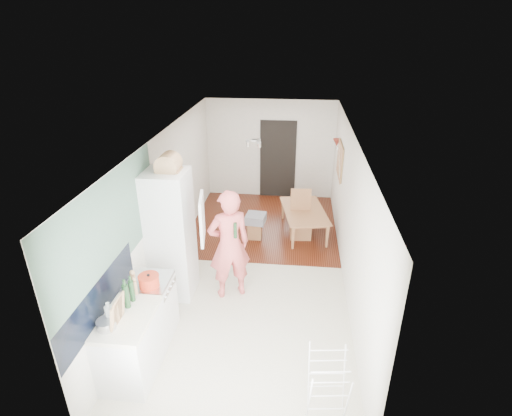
% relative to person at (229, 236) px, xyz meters
% --- Properties ---
extents(room_shell, '(3.20, 7.00, 2.50)m').
position_rel_person_xyz_m(room_shell, '(0.33, 0.76, 0.14)').
color(room_shell, beige).
rests_on(room_shell, ground).
extents(floor, '(3.20, 7.00, 0.01)m').
position_rel_person_xyz_m(floor, '(0.33, 0.76, -1.11)').
color(floor, beige).
rests_on(floor, ground).
extents(wood_floor_overlay, '(3.20, 3.30, 0.01)m').
position_rel_person_xyz_m(wood_floor_overlay, '(0.33, 2.61, -1.10)').
color(wood_floor_overlay, '#592714').
rests_on(wood_floor_overlay, room_shell).
extents(sage_wall_panel, '(0.02, 3.00, 1.30)m').
position_rel_person_xyz_m(sage_wall_panel, '(-1.26, -1.24, 0.74)').
color(sage_wall_panel, slate).
rests_on(sage_wall_panel, room_shell).
extents(tile_splashback, '(0.02, 1.90, 0.50)m').
position_rel_person_xyz_m(tile_splashback, '(-1.25, -1.79, 0.04)').
color(tile_splashback, black).
rests_on(tile_splashback, room_shell).
extents(doorway_recess, '(0.90, 0.04, 2.00)m').
position_rel_person_xyz_m(doorway_recess, '(0.53, 4.24, -0.11)').
color(doorway_recess, black).
rests_on(doorway_recess, room_shell).
extents(base_cabinet, '(0.60, 0.90, 0.86)m').
position_rel_person_xyz_m(base_cabinet, '(-0.97, -1.79, -0.68)').
color(base_cabinet, silver).
rests_on(base_cabinet, room_shell).
extents(worktop, '(0.62, 0.92, 0.06)m').
position_rel_person_xyz_m(worktop, '(-0.97, -1.79, -0.22)').
color(worktop, white).
rests_on(worktop, room_shell).
extents(range_cooker, '(0.60, 0.60, 0.88)m').
position_rel_person_xyz_m(range_cooker, '(-0.97, -1.04, -0.67)').
color(range_cooker, silver).
rests_on(range_cooker, room_shell).
extents(cooker_top, '(0.60, 0.60, 0.04)m').
position_rel_person_xyz_m(cooker_top, '(-0.97, -1.04, -0.21)').
color(cooker_top, silver).
rests_on(cooker_top, room_shell).
extents(fridge_housing, '(0.66, 0.66, 2.15)m').
position_rel_person_xyz_m(fridge_housing, '(-0.94, -0.02, -0.04)').
color(fridge_housing, silver).
rests_on(fridge_housing, room_shell).
extents(fridge_door, '(0.14, 0.56, 0.70)m').
position_rel_person_xyz_m(fridge_door, '(-0.33, -0.32, 0.44)').
color(fridge_door, silver).
rests_on(fridge_door, room_shell).
extents(fridge_interior, '(0.02, 0.52, 0.66)m').
position_rel_person_xyz_m(fridge_interior, '(-0.63, -0.02, 0.44)').
color(fridge_interior, white).
rests_on(fridge_interior, room_shell).
extents(pinboard, '(0.03, 0.90, 0.70)m').
position_rel_person_xyz_m(pinboard, '(1.91, 2.66, 0.44)').
color(pinboard, tan).
rests_on(pinboard, room_shell).
extents(pinboard_frame, '(0.00, 0.94, 0.74)m').
position_rel_person_xyz_m(pinboard_frame, '(1.90, 2.66, 0.44)').
color(pinboard_frame, '#965D37').
rests_on(pinboard_frame, room_shell).
extents(wall_sconce, '(0.18, 0.18, 0.16)m').
position_rel_person_xyz_m(wall_sconce, '(1.87, 3.31, 0.64)').
color(wall_sconce, maroon).
rests_on(wall_sconce, room_shell).
extents(person, '(0.96, 0.82, 2.22)m').
position_rel_person_xyz_m(person, '(0.00, 0.00, 0.00)').
color(person, '#D85959').
rests_on(person, floor).
extents(dining_table, '(0.95, 1.40, 0.45)m').
position_rel_person_xyz_m(dining_table, '(1.24, 2.30, -0.88)').
color(dining_table, '#965D37').
rests_on(dining_table, floor).
extents(dining_chair, '(0.46, 0.46, 1.02)m').
position_rel_person_xyz_m(dining_chair, '(1.15, 2.10, -0.60)').
color(dining_chair, '#965D37').
rests_on(dining_chair, floor).
extents(stool, '(0.29, 0.29, 0.37)m').
position_rel_person_xyz_m(stool, '(0.20, 1.95, -0.92)').
color(stool, '#965D37').
rests_on(stool, floor).
extents(grey_drape, '(0.44, 0.44, 0.18)m').
position_rel_person_xyz_m(grey_drape, '(0.22, 1.95, -0.65)').
color(grey_drape, gray).
rests_on(grey_drape, stool).
extents(drying_rack, '(0.47, 0.44, 0.84)m').
position_rel_person_xyz_m(drying_rack, '(1.47, -2.13, -0.69)').
color(drying_rack, silver).
rests_on(drying_rack, floor).
extents(bread_bin, '(0.38, 0.37, 0.19)m').
position_rel_person_xyz_m(bread_bin, '(-0.88, 0.04, 1.14)').
color(bread_bin, tan).
rests_on(bread_bin, fridge_housing).
extents(red_casserole, '(0.33, 0.33, 0.16)m').
position_rel_person_xyz_m(red_casserole, '(-0.89, -1.16, -0.11)').
color(red_casserole, red).
rests_on(red_casserole, cooker_top).
extents(steel_pan, '(0.25, 0.25, 0.11)m').
position_rel_person_xyz_m(steel_pan, '(-1.11, -2.01, -0.13)').
color(steel_pan, silver).
rests_on(steel_pan, worktop).
extents(held_bottle, '(0.06, 0.06, 0.26)m').
position_rel_person_xyz_m(held_bottle, '(0.12, -0.11, 0.16)').
color(held_bottle, '#1C3D1E').
rests_on(held_bottle, person).
extents(bottle_a, '(0.09, 0.09, 0.33)m').
position_rel_person_xyz_m(bottle_a, '(-1.01, -1.61, -0.03)').
color(bottle_a, '#1C3D1E').
rests_on(bottle_a, worktop).
extents(bottle_b, '(0.07, 0.07, 0.29)m').
position_rel_person_xyz_m(bottle_b, '(-1.00, -1.48, -0.04)').
color(bottle_b, '#1C3D1E').
rests_on(bottle_b, worktop).
extents(bottle_c, '(0.10, 0.10, 0.23)m').
position_rel_person_xyz_m(bottle_c, '(-1.10, -1.92, -0.07)').
color(bottle_c, silver).
rests_on(bottle_c, worktop).
extents(pepper_mill_front, '(0.07, 0.07, 0.24)m').
position_rel_person_xyz_m(pepper_mill_front, '(-1.07, -1.26, -0.07)').
color(pepper_mill_front, tan).
rests_on(pepper_mill_front, worktop).
extents(pepper_mill_back, '(0.07, 0.07, 0.20)m').
position_rel_person_xyz_m(pepper_mill_back, '(-1.01, -1.34, -0.09)').
color(pepper_mill_back, tan).
rests_on(pepper_mill_back, worktop).
extents(chopping_boards, '(0.04, 0.26, 0.36)m').
position_rel_person_xyz_m(chopping_boards, '(-0.99, -1.92, -0.01)').
color(chopping_boards, tan).
rests_on(chopping_boards, worktop).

